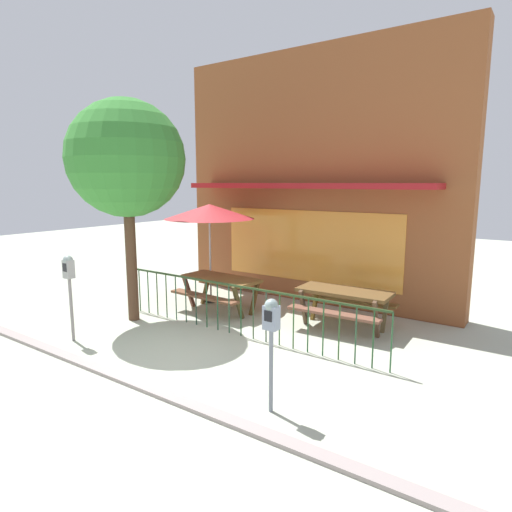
{
  "coord_description": "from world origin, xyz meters",
  "views": [
    {
      "loc": [
        4.81,
        -4.61,
        2.84
      ],
      "look_at": [
        0.21,
        2.02,
        1.48
      ],
      "focal_mm": 30.37,
      "sensor_mm": 36.0,
      "label": 1
    }
  ],
  "objects_px": {
    "parking_meter_near": "(69,275)",
    "parking_meter_far": "(271,325)",
    "picnic_table_left": "(221,284)",
    "picnic_table_right": "(344,298)",
    "patio_umbrella": "(209,212)",
    "street_tree": "(126,160)"
  },
  "relations": [
    {
      "from": "parking_meter_near",
      "to": "parking_meter_far",
      "type": "xyz_separation_m",
      "value": [
        4.3,
        -0.03,
        -0.09
      ]
    },
    {
      "from": "parking_meter_near",
      "to": "picnic_table_left",
      "type": "bearing_deg",
      "value": 71.32
    },
    {
      "from": "picnic_table_right",
      "to": "patio_umbrella",
      "type": "distance_m",
      "value": 3.77
    },
    {
      "from": "picnic_table_left",
      "to": "picnic_table_right",
      "type": "relative_size",
      "value": 1.01
    },
    {
      "from": "parking_meter_far",
      "to": "street_tree",
      "type": "distance_m",
      "value": 5.11
    },
    {
      "from": "parking_meter_near",
      "to": "street_tree",
      "type": "height_order",
      "value": "street_tree"
    },
    {
      "from": "picnic_table_left",
      "to": "parking_meter_far",
      "type": "bearing_deg",
      "value": -42.69
    },
    {
      "from": "patio_umbrella",
      "to": "parking_meter_near",
      "type": "bearing_deg",
      "value": -95.25
    },
    {
      "from": "picnic_table_right",
      "to": "patio_umbrella",
      "type": "height_order",
      "value": "patio_umbrella"
    },
    {
      "from": "patio_umbrella",
      "to": "parking_meter_near",
      "type": "distance_m",
      "value": 3.6
    },
    {
      "from": "patio_umbrella",
      "to": "parking_meter_far",
      "type": "xyz_separation_m",
      "value": [
        3.98,
        -3.49,
        -1.04
      ]
    },
    {
      "from": "patio_umbrella",
      "to": "street_tree",
      "type": "bearing_deg",
      "value": -101.47
    },
    {
      "from": "parking_meter_far",
      "to": "parking_meter_near",
      "type": "bearing_deg",
      "value": 179.64
    },
    {
      "from": "parking_meter_near",
      "to": "street_tree",
      "type": "relative_size",
      "value": 0.35
    },
    {
      "from": "picnic_table_left",
      "to": "picnic_table_right",
      "type": "height_order",
      "value": "same"
    },
    {
      "from": "picnic_table_left",
      "to": "patio_umbrella",
      "type": "relative_size",
      "value": 0.8
    },
    {
      "from": "picnic_table_right",
      "to": "parking_meter_far",
      "type": "xyz_separation_m",
      "value": [
        0.54,
        -3.49,
        0.52
      ]
    },
    {
      "from": "picnic_table_left",
      "to": "parking_meter_far",
      "type": "height_order",
      "value": "parking_meter_far"
    },
    {
      "from": "patio_umbrella",
      "to": "parking_meter_near",
      "type": "xyz_separation_m",
      "value": [
        -0.32,
        -3.46,
        -0.95
      ]
    },
    {
      "from": "parking_meter_near",
      "to": "parking_meter_far",
      "type": "distance_m",
      "value": 4.3
    },
    {
      "from": "patio_umbrella",
      "to": "street_tree",
      "type": "xyz_separation_m",
      "value": [
        -0.41,
        -2.0,
        1.13
      ]
    },
    {
      "from": "picnic_table_left",
      "to": "picnic_table_right",
      "type": "distance_m",
      "value": 2.78
    }
  ]
}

